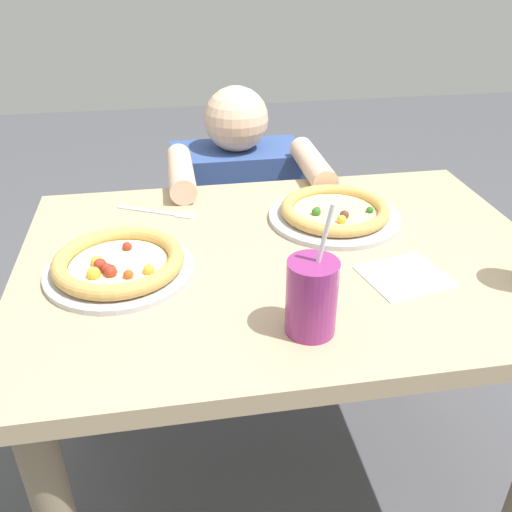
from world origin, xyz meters
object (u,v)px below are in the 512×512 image
drink_cup_colored (312,297)px  fork (159,212)px  pizza_near (119,264)px  diner_seated (239,244)px  pizza_far (335,212)px

drink_cup_colored → fork: 0.58m
pizza_near → diner_seated: 0.82m
pizza_near → drink_cup_colored: drink_cup_colored is taller
drink_cup_colored → diner_seated: 0.99m
pizza_near → pizza_far: pizza_near is taller
drink_cup_colored → diner_seated: (-0.00, 0.91, -0.40)m
pizza_far → diner_seated: (-0.17, 0.50, -0.35)m
pizza_far → pizza_near: bearing=-161.9°
fork → diner_seated: bearing=57.6°
pizza_near → drink_cup_colored: bearing=-36.4°
pizza_near → fork: (0.08, 0.27, -0.02)m
pizza_near → fork: 0.28m
pizza_far → drink_cup_colored: drink_cup_colored is taller
pizza_far → diner_seated: bearing=108.6°
pizza_far → diner_seated: size_ratio=0.33×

